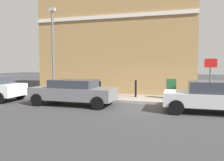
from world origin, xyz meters
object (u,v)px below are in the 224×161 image
utility_cabinet (171,90)px  lamppost (53,47)px  bollard_near_cabinet (136,88)px  car_grey (73,91)px  bollard_far_kerb (100,89)px  car_silver (212,96)px  street_sign (210,74)px

utility_cabinet → lamppost: 8.18m
bollard_near_cabinet → lamppost: lamppost is taller
car_grey → bollard_near_cabinet: size_ratio=4.23×
utility_cabinet → lamppost: size_ratio=0.20×
bollard_far_kerb → lamppost: lamppost is taller
car_silver → car_grey: size_ratio=0.93×
bollard_far_kerb → lamppost: bearing=72.2°
car_grey → utility_cabinet: bearing=-150.6°
car_grey → street_sign: street_sign is taller
bollard_near_cabinet → lamppost: (-0.04, 5.65, 2.60)m
bollard_far_kerb → utility_cabinet: bearing=-73.8°
car_grey → street_sign: bearing=-165.6°
car_silver → bollard_far_kerb: (1.55, 5.77, -0.03)m
car_silver → car_grey: bearing=-0.3°
bollard_near_cabinet → street_sign: size_ratio=0.45×
bollard_far_kerb → lamppost: (1.22, 3.78, 2.60)m
car_silver → lamppost: size_ratio=0.71×
bollard_far_kerb → street_sign: street_sign is taller
car_silver → lamppost: (2.77, 9.55, 2.57)m
car_silver → utility_cabinet: size_ratio=3.55×
bollard_near_cabinet → car_silver: bearing=-125.7°
lamppost → bollard_far_kerb: bearing=-107.8°
car_silver → bollard_near_cabinet: bearing=-36.2°
utility_cabinet → bollard_far_kerb: size_ratio=1.11×
car_grey → car_silver: bearing=-179.7°
lamppost → car_silver: bearing=-106.2°
bollard_far_kerb → street_sign: 5.97m
street_sign → bollard_far_kerb: bearing=91.5°
lamppost → bollard_near_cabinet: bearing=-89.6°
car_silver → street_sign: (1.71, -0.12, 0.93)m
bollard_far_kerb → bollard_near_cabinet: bearing=-56.1°
street_sign → lamppost: (1.06, 9.67, 1.64)m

